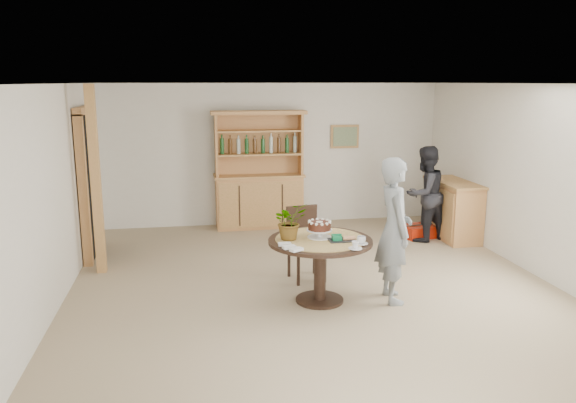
% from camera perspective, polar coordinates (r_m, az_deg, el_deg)
% --- Properties ---
extents(ground, '(7.00, 7.00, 0.00)m').
position_cam_1_polar(ground, '(7.00, 2.89, -9.07)').
color(ground, tan).
rests_on(ground, ground).
extents(room_shell, '(6.04, 7.04, 2.52)m').
position_cam_1_polar(room_shell, '(6.58, 3.06, 5.24)').
color(room_shell, white).
rests_on(room_shell, ground).
extents(doorway, '(0.13, 1.10, 2.18)m').
position_cam_1_polar(doorway, '(8.60, -19.64, 1.90)').
color(doorway, black).
rests_on(doorway, ground).
extents(pine_post, '(0.12, 0.12, 2.50)m').
position_cam_1_polar(pine_post, '(7.76, -18.95, 1.99)').
color(pine_post, tan).
rests_on(pine_post, ground).
extents(hutch, '(1.62, 0.54, 2.04)m').
position_cam_1_polar(hutch, '(9.84, -2.96, 1.34)').
color(hutch, tan).
rests_on(hutch, ground).
extents(sideboard, '(0.54, 1.26, 0.94)m').
position_cam_1_polar(sideboard, '(9.58, 16.37, -0.77)').
color(sideboard, tan).
rests_on(sideboard, ground).
extents(dining_table, '(1.20, 1.20, 0.76)m').
position_cam_1_polar(dining_table, '(6.50, 3.29, -5.11)').
color(dining_table, black).
rests_on(dining_table, ground).
extents(dining_chair, '(0.48, 0.48, 0.95)m').
position_cam_1_polar(dining_chair, '(7.29, 1.69, -3.74)').
color(dining_chair, black).
rests_on(dining_chair, ground).
extents(birthday_cake, '(0.30, 0.30, 0.20)m').
position_cam_1_polar(birthday_cake, '(6.47, 3.21, -2.62)').
color(birthday_cake, white).
rests_on(birthday_cake, dining_table).
extents(flower_vase, '(0.47, 0.44, 0.42)m').
position_cam_1_polar(flower_vase, '(6.38, 0.16, -2.01)').
color(flower_vase, '#3F7233').
rests_on(flower_vase, dining_table).
extents(gift_tray, '(0.30, 0.20, 0.08)m').
position_cam_1_polar(gift_tray, '(6.39, 5.44, -3.76)').
color(gift_tray, black).
rests_on(gift_tray, dining_table).
extents(coffee_cup_a, '(0.15, 0.15, 0.09)m').
position_cam_1_polar(coffee_cup_a, '(6.29, 7.45, -3.94)').
color(coffee_cup_a, silver).
rests_on(coffee_cup_a, dining_table).
extents(coffee_cup_b, '(0.15, 0.15, 0.08)m').
position_cam_1_polar(coffee_cup_b, '(6.10, 6.85, -4.47)').
color(coffee_cup_b, silver).
rests_on(coffee_cup_b, dining_table).
extents(napkins, '(0.24, 0.33, 0.03)m').
position_cam_1_polar(napkins, '(6.08, 0.20, -4.64)').
color(napkins, white).
rests_on(napkins, dining_table).
extents(teen_boy, '(0.45, 0.64, 1.69)m').
position_cam_1_polar(teen_boy, '(6.58, 10.74, -2.88)').
color(teen_boy, slate).
rests_on(teen_boy, ground).
extents(adult_person, '(0.92, 0.84, 1.53)m').
position_cam_1_polar(adult_person, '(9.22, 13.72, 0.76)').
color(adult_person, black).
rests_on(adult_person, ground).
extents(red_suitcase, '(0.67, 0.51, 0.21)m').
position_cam_1_polar(red_suitcase, '(9.56, 13.33, -2.92)').
color(red_suitcase, '#BA1E09').
rests_on(red_suitcase, ground).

